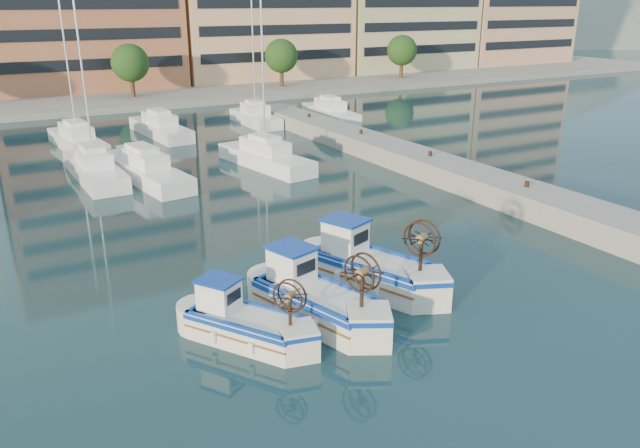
{
  "coord_description": "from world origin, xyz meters",
  "views": [
    {
      "loc": [
        -12.11,
        -16.14,
        10.48
      ],
      "look_at": [
        0.22,
        5.6,
        1.5
      ],
      "focal_mm": 35.0,
      "sensor_mm": 36.0,
      "label": 1
    }
  ],
  "objects": [
    {
      "name": "yacht_marina",
      "position": [
        -2.96,
        27.49,
        0.53
      ],
      "size": [
        37.71,
        22.75,
        11.5
      ],
      "color": "white",
      "rests_on": "ground"
    },
    {
      "name": "fishing_boat_c",
      "position": [
        0.4,
        2.05,
        0.88
      ],
      "size": [
        3.73,
        5.3,
        3.19
      ],
      "rotation": [
        0.0,
        0.0,
        0.37
      ],
      "color": "silver",
      "rests_on": "ground"
    },
    {
      "name": "ground",
      "position": [
        0.0,
        0.0,
        0.0
      ],
      "size": [
        300.0,
        300.0,
        0.0
      ],
      "primitive_type": "plane",
      "color": "#1B4148",
      "rests_on": "ground"
    },
    {
      "name": "hill_east",
      "position": [
        140.0,
        110.0,
        0.0
      ],
      "size": [
        160.0,
        160.0,
        50.0
      ],
      "primitive_type": "cone",
      "color": "slate",
      "rests_on": "ground"
    },
    {
      "name": "fishing_boat_a",
      "position": [
        -5.43,
        0.63,
        0.7
      ],
      "size": [
        3.48,
        4.16,
        2.54
      ],
      "rotation": [
        0.0,
        0.0,
        0.57
      ],
      "color": "silver",
      "rests_on": "ground"
    },
    {
      "name": "fishing_boat_b",
      "position": [
        -2.72,
        0.78,
        0.84
      ],
      "size": [
        3.24,
        5.04,
        3.05
      ],
      "rotation": [
        0.0,
        0.0,
        0.29
      ],
      "color": "silver",
      "rests_on": "ground"
    },
    {
      "name": "quay",
      "position": [
        13.0,
        8.0,
        0.6
      ],
      "size": [
        3.0,
        60.0,
        1.2
      ],
      "primitive_type": "cube",
      "color": "gray",
      "rests_on": "ground"
    }
  ]
}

